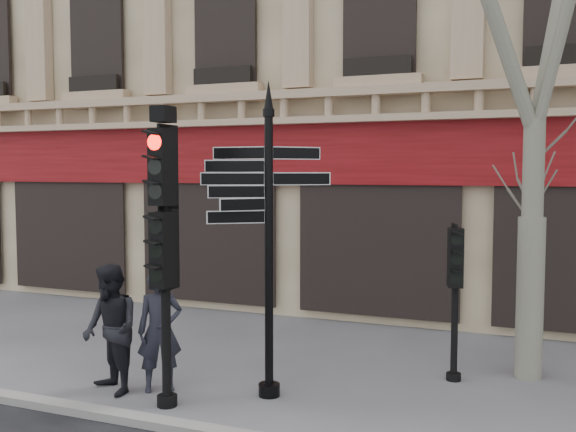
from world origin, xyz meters
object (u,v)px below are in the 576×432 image
fingerpost (269,186)px  pedestrian_a (160,330)px  traffic_signal_secondary (455,274)px  pedestrian_b (111,329)px  traffic_signal_main (165,219)px

fingerpost → pedestrian_a: bearing=168.6°
traffic_signal_secondary → pedestrian_b: traffic_signal_secondary is taller
traffic_signal_main → pedestrian_b: 1.95m
traffic_signal_secondary → pedestrian_b: size_ratio=1.25×
pedestrian_a → pedestrian_b: (-0.59, -0.37, 0.05)m
traffic_signal_secondary → pedestrian_a: 4.54m
fingerpost → pedestrian_b: (-2.18, -0.75, -2.08)m
fingerpost → traffic_signal_main: bearing=-167.1°
traffic_signal_secondary → traffic_signal_main: bearing=-160.3°
fingerpost → traffic_signal_main: (-1.15, -0.89, -0.43)m
traffic_signal_main → pedestrian_a: bearing=131.3°
fingerpost → traffic_signal_secondary: size_ratio=1.90×
pedestrian_a → fingerpost: bearing=-22.4°
traffic_signal_main → pedestrian_b: traffic_signal_main is taller
pedestrian_a → pedestrian_b: bearing=176.4°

